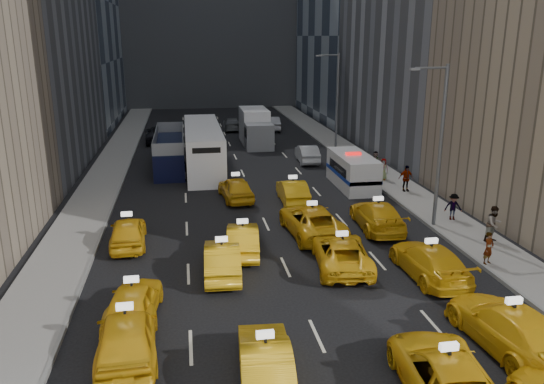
{
  "coord_description": "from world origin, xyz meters",
  "views": [
    {
      "loc": [
        -4.36,
        -14.37,
        10.36
      ],
      "look_at": [
        0.31,
        13.68,
        2.0
      ],
      "focal_mm": 35.0,
      "sensor_mm": 36.0,
      "label": 1
    }
  ],
  "objects_px": {
    "nypd_van": "(353,171)",
    "box_truck": "(255,128)",
    "pedestrian_0": "(489,248)",
    "double_decker": "(170,150)",
    "city_bus": "(203,147)"
  },
  "relations": [
    {
      "from": "nypd_van",
      "to": "pedestrian_0",
      "type": "relative_size",
      "value": 3.97
    },
    {
      "from": "city_bus",
      "to": "box_truck",
      "type": "xyz_separation_m",
      "value": [
        5.53,
        9.07,
        -0.02
      ]
    },
    {
      "from": "double_decker",
      "to": "pedestrian_0",
      "type": "distance_m",
      "value": 26.91
    },
    {
      "from": "double_decker",
      "to": "box_truck",
      "type": "xyz_separation_m",
      "value": [
        8.2,
        8.46,
        0.24
      ]
    },
    {
      "from": "nypd_van",
      "to": "city_bus",
      "type": "height_order",
      "value": "city_bus"
    },
    {
      "from": "nypd_van",
      "to": "pedestrian_0",
      "type": "height_order",
      "value": "nypd_van"
    },
    {
      "from": "nypd_van",
      "to": "city_bus",
      "type": "xyz_separation_m",
      "value": [
        -10.26,
        7.5,
        0.57
      ]
    },
    {
      "from": "nypd_van",
      "to": "city_bus",
      "type": "relative_size",
      "value": 0.46
    },
    {
      "from": "nypd_van",
      "to": "box_truck",
      "type": "height_order",
      "value": "box_truck"
    },
    {
      "from": "nypd_van",
      "to": "box_truck",
      "type": "distance_m",
      "value": 17.25
    },
    {
      "from": "pedestrian_0",
      "to": "nypd_van",
      "type": "bearing_deg",
      "value": 73.6
    },
    {
      "from": "double_decker",
      "to": "pedestrian_0",
      "type": "relative_size",
      "value": 6.6
    },
    {
      "from": "double_decker",
      "to": "box_truck",
      "type": "relative_size",
      "value": 1.33
    },
    {
      "from": "double_decker",
      "to": "city_bus",
      "type": "distance_m",
      "value": 2.76
    },
    {
      "from": "nypd_van",
      "to": "city_bus",
      "type": "distance_m",
      "value": 12.72
    }
  ]
}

